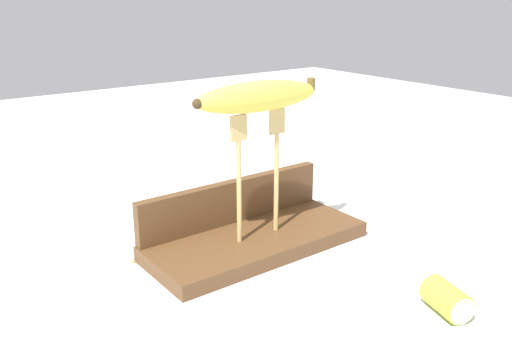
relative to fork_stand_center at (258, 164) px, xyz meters
name	(u,v)px	position (x,y,z in m)	size (l,w,h in m)	color
ground_plane	(256,248)	(0.00, 0.01, -0.13)	(3.00, 3.00, 0.00)	silver
wooden_board	(256,241)	(0.00, 0.01, -0.12)	(0.33, 0.14, 0.02)	brown
board_backstop	(232,201)	(0.00, 0.07, -0.08)	(0.33, 0.02, 0.07)	brown
fork_stand_center	(258,164)	(0.00, 0.00, 0.00)	(0.09, 0.01, 0.19)	tan
banana_raised_center	(258,96)	(0.00, 0.00, 0.10)	(0.20, 0.05, 0.04)	#DBD147
fork_fallen_near	(175,229)	(-0.07, 0.13, -0.13)	(0.17, 0.11, 0.01)	tan
banana_chunk_near	(447,300)	(0.08, -0.27, -0.12)	(0.05, 0.07, 0.04)	#B2C138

